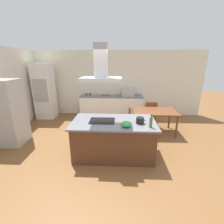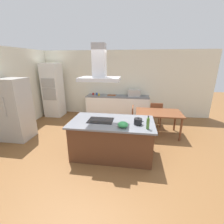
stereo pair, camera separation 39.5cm
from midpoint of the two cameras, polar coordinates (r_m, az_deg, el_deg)
ground at (r=5.48m, az=4.41°, el=-6.49°), size 16.00×16.00×0.00m
wall_back at (r=6.80m, az=5.80°, el=10.17°), size 7.20×0.10×2.70m
wall_left at (r=5.92m, az=-31.41°, el=6.47°), size 0.10×8.80×2.70m
kitchen_island at (r=3.94m, az=2.92°, el=-9.48°), size 2.00×1.11×0.90m
cooktop at (r=3.78m, az=-1.18°, el=-3.11°), size 0.60×0.44×0.01m
tea_kettle at (r=3.62m, az=12.55°, el=-3.44°), size 0.24×0.19×0.17m
olive_oil_bottle at (r=3.42m, az=16.21°, el=-4.08°), size 0.07×0.07×0.29m
mixing_bowl at (r=3.42m, az=7.29°, el=-4.61°), size 0.23×0.23×0.13m
back_counter at (r=6.63m, az=3.71°, el=2.07°), size 2.58×0.62×0.90m
countertop_microwave at (r=6.48m, az=9.79°, el=6.83°), size 0.50×0.38×0.28m
coffee_mug_red at (r=6.70m, az=-5.19°, el=6.55°), size 0.08×0.08×0.09m
coffee_mug_blue at (r=6.72m, az=-3.88°, el=6.62°), size 0.08×0.08×0.09m
coffee_mug_yellow at (r=6.56m, az=-3.06°, el=6.35°), size 0.08×0.08×0.09m
cutting_board at (r=6.60m, az=1.58°, el=6.12°), size 0.34×0.24×0.02m
wall_oven_stack at (r=7.02m, az=-19.14°, el=7.46°), size 0.70×0.66×2.20m
refrigerator at (r=5.32m, az=-30.29°, el=0.69°), size 0.80×0.73×1.82m
dining_table at (r=5.20m, az=18.63°, el=-0.91°), size 1.40×0.90×0.75m
chair_facing_back_wall at (r=5.87m, az=17.44°, el=-0.29°), size 0.42×0.42×0.89m
chair_at_left_end at (r=5.16m, az=8.42°, el=-2.13°), size 0.42×0.42×0.89m
range_hood at (r=3.53m, az=-1.31°, el=15.30°), size 0.90×0.55×0.78m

